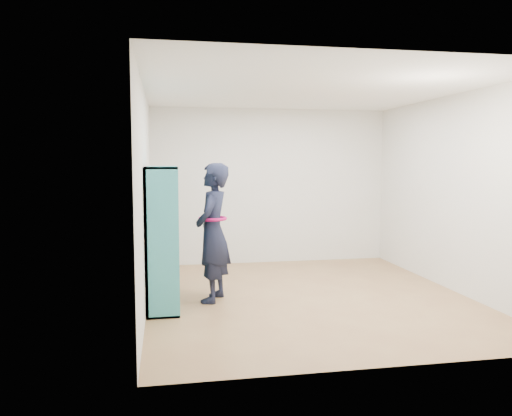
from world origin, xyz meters
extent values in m
plane|color=#8E6440|center=(0.00, 0.00, 0.00)|extent=(4.50, 4.50, 0.00)
plane|color=white|center=(0.00, 0.00, 2.60)|extent=(4.50, 4.50, 0.00)
cube|color=silver|center=(-2.00, 0.00, 1.30)|extent=(0.02, 4.50, 2.60)
cube|color=silver|center=(2.00, 0.00, 1.30)|extent=(0.02, 4.50, 2.60)
cube|color=silver|center=(0.00, 2.25, 1.30)|extent=(4.00, 0.02, 2.60)
cube|color=silver|center=(0.00, -2.25, 1.30)|extent=(4.00, 0.02, 2.60)
cube|color=teal|center=(-1.81, -0.59, 0.83)|extent=(0.36, 0.03, 1.66)
cube|color=teal|center=(-1.81, 0.63, 0.83)|extent=(0.36, 0.03, 1.66)
cube|color=teal|center=(-1.81, 0.02, 0.01)|extent=(0.36, 1.25, 0.03)
cube|color=teal|center=(-1.81, 0.02, 1.65)|extent=(0.36, 1.25, 0.03)
cube|color=teal|center=(-1.98, 0.02, 0.83)|extent=(0.03, 1.25, 1.66)
cube|color=teal|center=(-1.81, -0.18, 0.83)|extent=(0.34, 0.03, 1.61)
cube|color=teal|center=(-1.81, 0.22, 0.83)|extent=(0.34, 0.03, 1.61)
cube|color=teal|center=(-1.81, 0.02, 0.43)|extent=(0.34, 1.20, 0.03)
cube|color=teal|center=(-1.81, 0.02, 0.83)|extent=(0.34, 1.20, 0.03)
cube|color=teal|center=(-1.81, 0.02, 1.23)|extent=(0.34, 1.20, 0.03)
cube|color=beige|center=(-1.79, -0.39, 0.08)|extent=(0.23, 0.15, 0.09)
cube|color=black|center=(-1.78, -0.44, 0.59)|extent=(0.19, 0.17, 0.30)
cube|color=maroon|center=(-1.78, -0.44, 1.00)|extent=(0.19, 0.17, 0.31)
cube|color=silver|center=(-1.79, -0.39, 1.29)|extent=(0.23, 0.15, 0.09)
cube|color=navy|center=(-1.78, -0.04, 0.15)|extent=(0.19, 0.17, 0.22)
cube|color=brown|center=(-1.78, -0.04, 0.57)|extent=(0.19, 0.17, 0.26)
cube|color=#BFB28C|center=(-1.79, 0.01, 0.89)|extent=(0.23, 0.15, 0.09)
cube|color=#26594C|center=(-1.78, -0.04, 1.35)|extent=(0.19, 0.17, 0.21)
cube|color=beige|center=(-1.78, 0.36, 0.19)|extent=(0.19, 0.17, 0.30)
cube|color=black|center=(-1.79, 0.41, 0.49)|extent=(0.23, 0.15, 0.09)
cube|color=maroon|center=(-1.78, 0.36, 1.00)|extent=(0.19, 0.17, 0.30)
cube|color=silver|center=(-1.78, 0.36, 1.36)|extent=(0.19, 0.17, 0.23)
imported|color=black|center=(-1.20, 0.04, 0.85)|extent=(0.60, 0.73, 1.70)
torus|color=#B60E5C|center=(-1.20, 0.04, 1.02)|extent=(0.45, 0.45, 0.04)
cube|color=silver|center=(-1.30, 0.15, 0.96)|extent=(0.05, 0.10, 0.14)
cube|color=black|center=(-1.30, 0.15, 0.96)|extent=(0.05, 0.09, 0.13)
camera|label=1|loc=(-1.77, -6.02, 1.72)|focal=35.00mm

